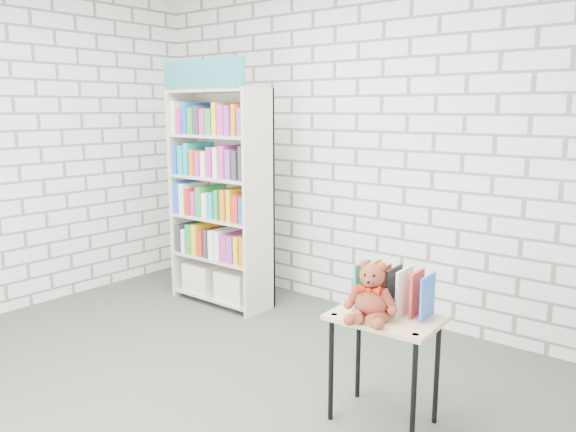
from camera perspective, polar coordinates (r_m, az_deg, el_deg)
The scene contains 6 objects.
ground at distance 3.71m, azimuth -11.08°, elevation -17.19°, with size 4.50×4.50×0.00m, color #3D463B.
room_shell at distance 3.28m, azimuth -12.23°, elevation 11.56°, with size 4.52×4.02×2.81m.
bookshelf at distance 4.98m, azimuth -6.87°, elevation 2.00°, with size 0.95×0.37×2.13m.
display_table at distance 3.17m, azimuth 9.82°, elevation -11.42°, with size 0.60×0.43×0.62m.
table_books at distance 3.18m, azimuth 10.70°, elevation -7.39°, with size 0.41×0.20×0.24m.
teddy_bear at distance 3.04m, azimuth 8.41°, elevation -8.07°, with size 0.28×0.28×0.31m.
Camera 1 is at (2.54, -2.07, 1.73)m, focal length 35.00 mm.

